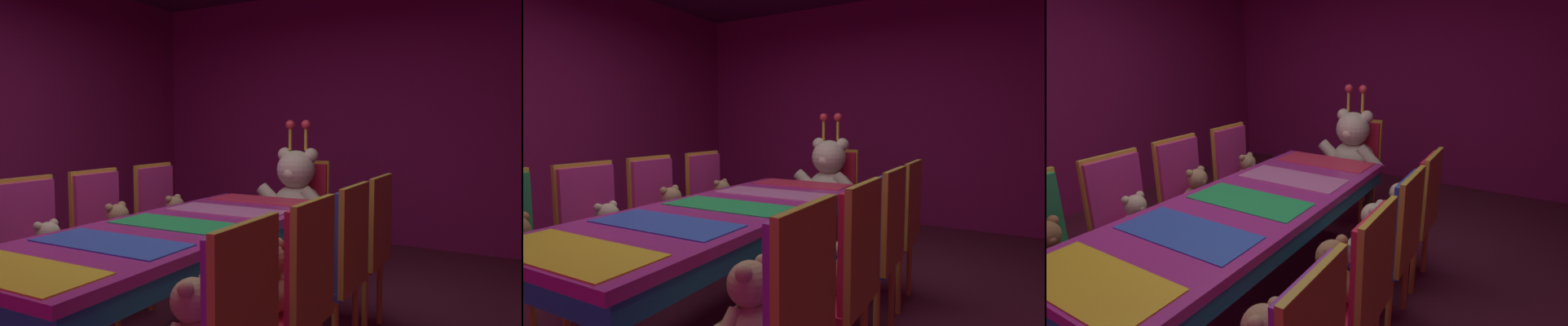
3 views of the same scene
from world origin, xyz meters
TOP-DOWN VIEW (x-y plane):
  - ground_plane at (0.00, 0.00)m, footprint 7.90×7.90m
  - wall_back at (0.00, 3.20)m, footprint 5.20×0.12m
  - banquet_table at (0.00, 0.00)m, footprint 0.90×2.37m
  - chair_left_1 at (-0.85, -0.30)m, footprint 0.42×0.41m
  - teddy_left_1 at (-0.70, -0.30)m, footprint 0.23×0.30m
  - chair_left_2 at (-0.86, 0.26)m, footprint 0.42×0.41m
  - teddy_left_2 at (-0.72, 0.26)m, footprint 0.26×0.33m
  - chair_left_3 at (-0.85, 0.86)m, footprint 0.42×0.41m
  - teddy_left_3 at (-0.70, 0.86)m, footprint 0.24×0.31m
  - chair_right_0 at (0.85, -0.82)m, footprint 0.42×0.41m
  - teddy_right_0 at (0.71, -0.82)m, footprint 0.26×0.34m
  - chair_right_1 at (0.86, -0.28)m, footprint 0.42×0.41m
  - teddy_right_1 at (0.71, -0.28)m, footprint 0.27×0.35m
  - chair_right_2 at (0.85, 0.29)m, footprint 0.42×0.41m
  - teddy_right_2 at (0.70, 0.29)m, footprint 0.26×0.33m
  - chair_right_3 at (0.85, 0.81)m, footprint 0.42×0.41m
  - teddy_right_3 at (0.70, 0.81)m, footprint 0.24×0.30m
  - throne_chair at (0.00, 1.73)m, footprint 0.41×0.42m
  - king_teddy_bear at (0.00, 1.56)m, footprint 0.68×0.53m

SIDE VIEW (x-z plane):
  - ground_plane at x=0.00m, z-range 0.00..0.00m
  - teddy_left_1 at x=-0.70m, z-range 0.44..0.72m
  - teddy_right_3 at x=0.70m, z-range 0.44..0.72m
  - teddy_left_3 at x=-0.70m, z-range 0.44..0.73m
  - teddy_left_2 at x=-0.72m, z-range 0.44..0.75m
  - teddy_right_2 at x=0.70m, z-range 0.44..0.75m
  - teddy_right_0 at x=0.71m, z-range 0.44..0.75m
  - chair_left_1 at x=-0.85m, z-range 0.10..1.09m
  - chair_left_2 at x=-0.86m, z-range 0.10..1.09m
  - chair_left_3 at x=-0.85m, z-range 0.10..1.09m
  - chair_right_0 at x=0.85m, z-range 0.10..1.09m
  - chair_right_1 at x=0.86m, z-range 0.10..1.09m
  - chair_right_2 at x=0.85m, z-range 0.10..1.09m
  - chair_right_3 at x=0.85m, z-range 0.10..1.09m
  - throne_chair at x=0.00m, z-range 0.10..1.09m
  - teddy_right_1 at x=0.71m, z-range 0.43..0.77m
  - banquet_table at x=0.00m, z-range 0.28..1.03m
  - king_teddy_bear at x=0.00m, z-range 0.30..1.18m
  - wall_back at x=0.00m, z-range 0.00..2.80m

